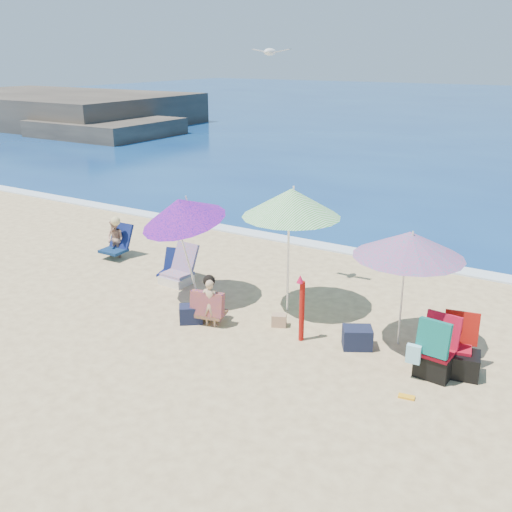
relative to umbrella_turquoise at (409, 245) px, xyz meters
The scene contains 18 objects.
ground 3.10m from the umbrella_turquoise, 153.18° to the right, with size 120.00×120.00×0.00m.
foam 4.86m from the umbrella_turquoise, 120.42° to the left, with size 120.00×0.50×0.04m.
headland 34.96m from the umbrella_turquoise, 147.90° to the left, with size 20.50×11.50×2.60m.
umbrella_turquoise is the anchor object (origin of this frame).
umbrella_striped 2.22m from the umbrella_turquoise, behind, with size 2.06×2.06×2.30m.
umbrella_blue 4.11m from the umbrella_turquoise, behind, with size 2.05×2.08×2.14m.
furled_umbrella 1.93m from the umbrella_turquoise, 155.71° to the right, with size 0.15×0.13×1.14m.
chair_navy 5.20m from the umbrella_turquoise, behind, with size 0.58×0.65×0.62m.
chair_rainbow 4.98m from the umbrella_turquoise, behind, with size 0.59×0.74×0.77m.
camp_chair_left 1.80m from the umbrella_turquoise, 19.89° to the right, with size 0.72×0.63×0.87m.
camp_chair_right 1.67m from the umbrella_turquoise, 43.17° to the right, with size 0.62×0.64×0.94m.
person_center 3.46m from the umbrella_turquoise, 162.54° to the right, with size 0.61×0.53×0.86m.
person_left 7.09m from the umbrella_turquoise, behind, with size 0.55×0.68×0.97m.
bag_navy_a 3.88m from the umbrella_turquoise, 162.75° to the right, with size 0.49×0.47×0.31m.
bag_tan 2.60m from the umbrella_turquoise, 169.10° to the right, with size 0.30×0.26×0.21m.
bag_navy_b 1.69m from the umbrella_turquoise, 144.07° to the right, with size 0.56×0.52×0.34m.
orange_item 2.28m from the umbrella_turquoise, 68.58° to the right, with size 0.23×0.14×0.03m.
seagull 4.25m from the umbrella_turquoise, 161.07° to the left, with size 0.75×0.33×0.13m.
Camera 1 is at (4.67, -7.15, 4.45)m, focal length 40.83 mm.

